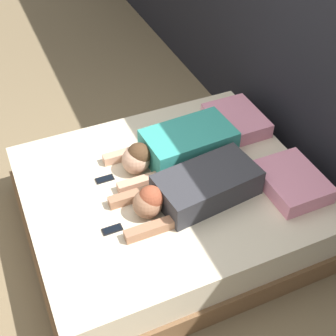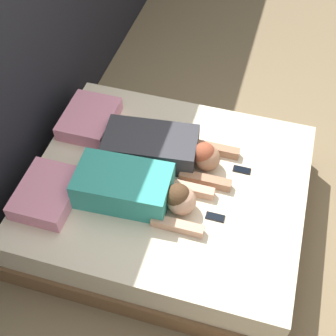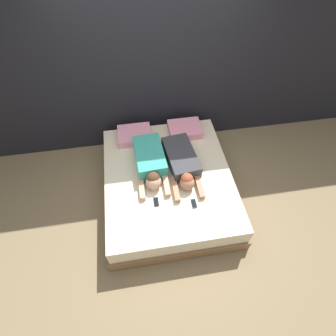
# 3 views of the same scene
# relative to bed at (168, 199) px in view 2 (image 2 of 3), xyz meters

# --- Properties ---
(ground_plane) EXTENTS (12.00, 12.00, 0.00)m
(ground_plane) POSITION_rel_bed_xyz_m (0.00, 0.00, -0.23)
(ground_plane) COLOR #7F6B4C
(bed) EXTENTS (1.80, 2.08, 0.46)m
(bed) POSITION_rel_bed_xyz_m (0.00, 0.00, 0.00)
(bed) COLOR brown
(bed) RESTS_ON ground_plane
(pillow_head_left) EXTENTS (0.50, 0.39, 0.12)m
(pillow_head_left) POSITION_rel_bed_xyz_m (-0.39, 0.78, 0.29)
(pillow_head_left) COLOR pink
(pillow_head_left) RESTS_ON bed
(pillow_head_right) EXTENTS (0.50, 0.39, 0.12)m
(pillow_head_right) POSITION_rel_bed_xyz_m (0.39, 0.78, 0.29)
(pillow_head_right) COLOR pink
(pillow_head_right) RESTS_ON bed
(person_left) EXTENTS (0.42, 0.97, 0.24)m
(person_left) POSITION_rel_bed_xyz_m (-0.22, 0.17, 0.35)
(person_left) COLOR teal
(person_left) RESTS_ON bed
(person_right) EXTENTS (0.46, 1.03, 0.23)m
(person_right) POSITION_rel_bed_xyz_m (0.21, 0.09, 0.33)
(person_right) COLOR #333338
(person_right) RESTS_ON bed
(cell_phone_left) EXTENTS (0.06, 0.13, 0.01)m
(cell_phone_left) POSITION_rel_bed_xyz_m (-0.22, -0.41, 0.24)
(cell_phone_left) COLOR black
(cell_phone_left) RESTS_ON bed
(cell_phone_right) EXTENTS (0.06, 0.13, 0.01)m
(cell_phone_right) POSITION_rel_bed_xyz_m (0.25, -0.51, 0.24)
(cell_phone_right) COLOR black
(cell_phone_right) RESTS_ON bed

